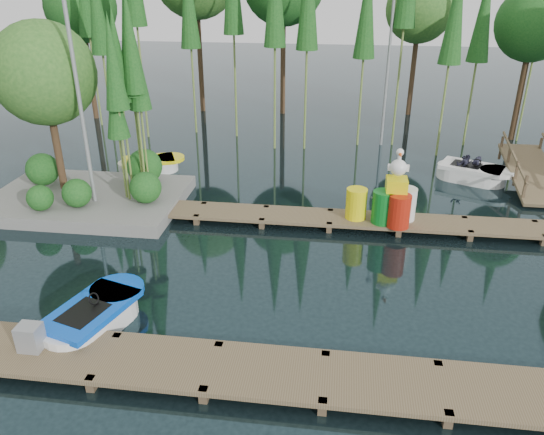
# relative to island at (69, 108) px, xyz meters

# --- Properties ---
(ground_plane) EXTENTS (90.00, 90.00, 0.00)m
(ground_plane) POSITION_rel_island_xyz_m (6.30, -3.29, -3.18)
(ground_plane) COLOR #192B30
(near_dock) EXTENTS (18.00, 1.50, 0.50)m
(near_dock) POSITION_rel_island_xyz_m (6.30, -7.79, -2.95)
(near_dock) COLOR brown
(near_dock) RESTS_ON ground
(far_dock) EXTENTS (15.00, 1.20, 0.50)m
(far_dock) POSITION_rel_island_xyz_m (7.30, -0.79, -2.95)
(far_dock) COLOR brown
(far_dock) RESTS_ON ground
(island) EXTENTS (6.20, 4.20, 6.75)m
(island) POSITION_rel_island_xyz_m (0.00, 0.00, 0.00)
(island) COLOR slate
(island) RESTS_ON ground
(lamp_island) EXTENTS (0.30, 0.30, 7.25)m
(lamp_island) POSITION_rel_island_xyz_m (0.80, -0.79, 1.08)
(lamp_island) COLOR gray
(lamp_island) RESTS_ON ground
(lamp_rear) EXTENTS (0.30, 0.30, 7.25)m
(lamp_rear) POSITION_rel_island_xyz_m (10.30, 7.71, 1.08)
(lamp_rear) COLOR gray
(lamp_rear) RESTS_ON ground
(ramp) EXTENTS (1.50, 3.94, 1.49)m
(ramp) POSITION_rel_island_xyz_m (15.30, 3.21, -2.60)
(ramp) COLOR brown
(ramp) RESTS_ON ground
(boat_blue) EXTENTS (1.94, 2.92, 0.90)m
(boat_blue) POSITION_rel_island_xyz_m (3.39, -6.61, -2.92)
(boat_blue) COLOR white
(boat_blue) RESTS_ON ground
(boat_yellow_far) EXTENTS (2.77, 2.04, 1.26)m
(boat_yellow_far) POSITION_rel_island_xyz_m (1.25, 3.03, -2.92)
(boat_yellow_far) COLOR white
(boat_yellow_far) RESTS_ON ground
(boat_white_far) EXTENTS (3.04, 2.28, 1.31)m
(boat_white_far) POSITION_rel_island_xyz_m (13.40, 3.68, -2.89)
(boat_white_far) COLOR white
(boat_white_far) RESTS_ON ground
(utility_cabinet) EXTENTS (0.45, 0.38, 0.55)m
(utility_cabinet) POSITION_rel_island_xyz_m (2.67, -7.79, -2.61)
(utility_cabinet) COLOR gray
(utility_cabinet) RESTS_ON near_dock
(yellow_barrel) EXTENTS (0.62, 0.62, 0.93)m
(yellow_barrel) POSITION_rel_island_xyz_m (9.08, -0.79, -2.42)
(yellow_barrel) COLOR yellow
(yellow_barrel) RESTS_ON far_dock
(drum_cluster) EXTENTS (1.31, 1.20, 2.26)m
(drum_cluster) POSITION_rel_island_xyz_m (10.21, -0.95, -2.22)
(drum_cluster) COLOR #0C6C1D
(drum_cluster) RESTS_ON far_dock
(seagull_post) EXTENTS (0.49, 0.26, 0.78)m
(seagull_post) POSITION_rel_island_xyz_m (9.74, -0.79, -2.36)
(seagull_post) COLOR gray
(seagull_post) RESTS_ON far_dock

